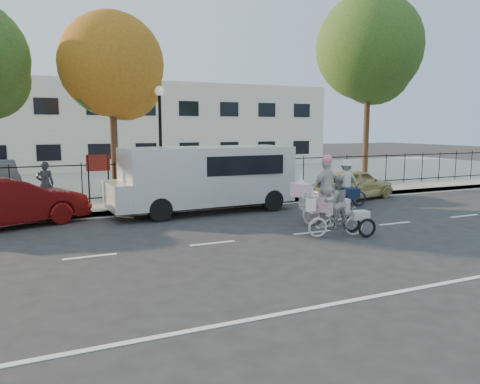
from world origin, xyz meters
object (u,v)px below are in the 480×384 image
pedestrian (45,184)px  white_van (205,176)px  lamppost (160,123)px  zebra_trike (336,213)px  red_sedan (7,202)px  bull_bike (345,188)px  gold_sedan (355,184)px  unicorn_bike (325,198)px

pedestrian → white_van: bearing=155.6°
lamppost → white_van: 3.20m
zebra_trike → red_sedan: (-8.15, 4.96, 0.11)m
bull_bike → gold_sedan: bull_bike is taller
lamppost → unicorn_bike: lamppost is taller
lamppost → bull_bike: 7.41m
zebra_trike → gold_sedan: (4.65, 5.13, -0.01)m
bull_bike → gold_sedan: 1.96m
zebra_trike → white_van: white_van is taller
red_sedan → bull_bike: bearing=-115.3°
lamppost → gold_sedan: 8.21m
zebra_trike → unicorn_bike: unicorn_bike is taller
lamppost → zebra_trike: size_ratio=2.22×
unicorn_bike → bull_bike: bearing=-54.0°
white_van → bull_bike: bearing=-15.2°
lamppost → bull_bike: (6.02, -3.60, -2.41)m
unicorn_bike → pedestrian: bearing=45.7°
red_sedan → gold_sedan: (12.80, 0.17, -0.12)m
zebra_trike → pedestrian: bearing=54.6°
unicorn_bike → white_van: bearing=30.6°
unicorn_bike → gold_sedan: size_ratio=0.57×
lamppost → zebra_trike: bearing=-69.1°
zebra_trike → white_van: bearing=32.6°
bull_bike → red_sedan: (-11.33, 1.12, 0.05)m
zebra_trike → gold_sedan: zebra_trike is taller
unicorn_bike → gold_sedan: bearing=-54.6°
unicorn_bike → white_van: white_van is taller
lamppost → zebra_trike: (2.84, -7.43, -2.47)m
bull_bike → unicorn_bike: bearing=143.6°
unicorn_bike → bull_bike: size_ratio=1.10×
red_sedan → pedestrian: 2.73m
white_van → gold_sedan: white_van is taller
lamppost → white_van: size_ratio=0.67×
gold_sedan → pedestrian: pedestrian is taller
gold_sedan → pedestrian: 11.89m
lamppost → pedestrian: 4.70m
bull_bike → lamppost: bearing=69.7°
zebra_trike → white_van: size_ratio=0.30×
unicorn_bike → zebra_trike: bearing=148.2°
unicorn_bike → white_van: size_ratio=0.33×
bull_bike → pedestrian: size_ratio=1.20×
gold_sedan → zebra_trike: bearing=124.0°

